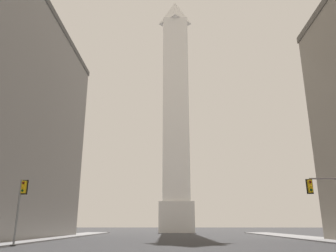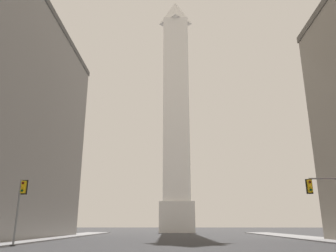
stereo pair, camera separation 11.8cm
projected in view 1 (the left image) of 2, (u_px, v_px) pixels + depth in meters
name	position (u px, v px, depth m)	size (l,w,h in m)	color
obelisk	(176.00, 111.00, 83.27)	(8.01, 8.01, 62.05)	silver
traffic_light_mid_left	(20.00, 201.00, 29.35)	(0.80, 0.52, 5.77)	slate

